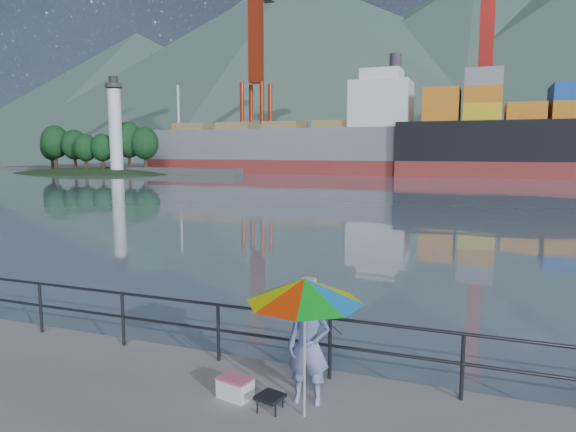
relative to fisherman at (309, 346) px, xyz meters
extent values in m
cube|color=slate|center=(-2.92, 129.15, -0.84)|extent=(500.00, 280.00, 0.00)
cube|color=#514F4C|center=(7.08, 92.15, -0.84)|extent=(200.00, 40.00, 0.40)
cylinder|color=#2D3033|center=(-2.92, 0.85, 0.16)|extent=(22.00, 0.05, 0.05)
cylinder|color=#2D3033|center=(-2.92, 0.85, -0.29)|extent=(22.00, 0.05, 0.05)
cube|color=#2D3033|center=(-2.92, 0.85, -0.34)|extent=(22.00, 0.06, 1.00)
cone|color=#385147|center=(-142.92, 189.15, 26.66)|extent=(228.80, 228.80, 55.00)
cone|color=#385147|center=(-72.92, 199.15, 36.66)|extent=(312.00, 312.00, 75.00)
cone|color=#385147|center=(-2.92, 204.15, 33.16)|extent=(282.88, 282.88, 68.00)
ellipsoid|color=#263F1E|center=(-57.92, 61.15, -0.84)|extent=(48.00, 26.40, 8.40)
cylinder|color=white|center=(-51.92, 60.15, 5.66)|extent=(2.00, 2.00, 13.00)
cylinder|color=#2D2D2D|center=(-51.92, 60.15, 13.16)|extent=(1.80, 1.80, 2.00)
cube|color=yellow|center=(7.08, 91.15, 0.46)|extent=(6.00, 2.40, 2.60)
cube|color=#267F3F|center=(13.58, 91.15, 3.06)|extent=(6.00, 2.40, 7.80)
cube|color=yellow|center=(7.08, 94.15, 1.76)|extent=(6.00, 2.40, 5.20)
cube|color=red|center=(13.58, 94.15, 1.76)|extent=(6.00, 2.40, 5.20)
imported|color=navy|center=(0.00, 0.00, 0.00)|extent=(0.66, 0.48, 1.69)
cylinder|color=white|center=(0.07, -0.40, 0.05)|extent=(0.04, 0.04, 1.78)
cone|color=red|center=(0.07, -0.40, 0.94)|extent=(1.88, 1.88, 0.33)
cube|color=black|center=(-0.42, -0.43, -0.64)|extent=(0.42, 0.42, 0.05)
cube|color=#2D3033|center=(-0.42, -0.43, -0.75)|extent=(0.29, 0.29, 0.18)
cube|color=silver|center=(-1.05, -0.26, -0.71)|extent=(0.54, 0.42, 0.28)
cylinder|color=black|center=(-0.20, 1.22, -0.84)|extent=(0.31, 1.71, 1.22)
cube|color=maroon|center=(-28.38, 73.78, -0.09)|extent=(49.11, 8.50, 2.50)
cube|color=gray|center=(-28.38, 73.78, 3.66)|extent=(49.11, 8.50, 5.00)
cube|color=silver|center=(-12.66, 73.78, 9.66)|extent=(9.00, 7.14, 7.00)
camera|label=1|loc=(2.20, -6.70, 2.80)|focal=32.00mm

